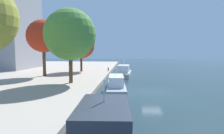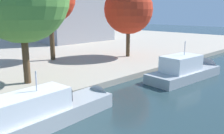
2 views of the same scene
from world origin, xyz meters
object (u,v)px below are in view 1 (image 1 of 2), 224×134
object	(u,v)px
motor_yacht_0	(105,134)
motor_yacht_2	(124,73)
tree_2	(68,34)
motor_yacht_1	(116,86)
tree_1	(43,35)
office_tower	(4,3)
tree_0	(80,45)
mooring_bollard_0	(108,69)

from	to	relation	value
motor_yacht_0	motor_yacht_2	xyz separation A→B (m)	(30.12, -0.53, -0.20)
motor_yacht_2	tree_2	distance (m)	17.01
motor_yacht_0	motor_yacht_1	bearing A→B (deg)	-1.98
tree_1	motor_yacht_2	bearing A→B (deg)	-68.42
tree_1	office_tower	distance (m)	25.52
motor_yacht_2	tree_0	distance (m)	12.42
tree_0	tree_2	distance (m)	16.15
motor_yacht_2	tree_2	xyz separation A→B (m)	(-13.12, 8.05, 7.24)
motor_yacht_1	mooring_bollard_0	size ratio (longest dim) A/B	12.67
motor_yacht_2	office_tower	world-z (taller)	office_tower
tree_2	motor_yacht_2	bearing A→B (deg)	-31.52
motor_yacht_0	tree_1	bearing A→B (deg)	28.26
motor_yacht_2	tree_2	world-z (taller)	tree_2
tree_0	office_tower	distance (m)	26.46
motor_yacht_0	tree_2	xyz separation A→B (m)	(17.00, 7.51, 7.04)
office_tower	motor_yacht_0	bearing A→B (deg)	-139.91
tree_0	tree_2	world-z (taller)	tree_2
motor_yacht_1	tree_1	world-z (taller)	tree_1
motor_yacht_0	tree_2	size ratio (longest dim) A/B	0.92
tree_0	tree_2	bearing A→B (deg)	-171.52
motor_yacht_2	office_tower	distance (m)	38.87
mooring_bollard_0	tree_0	size ratio (longest dim) A/B	0.09
motor_yacht_0	mooring_bollard_0	world-z (taller)	motor_yacht_0
motor_yacht_0	tree_2	bearing A→B (deg)	20.67
tree_2	tree_1	bearing A→B (deg)	45.50
tree_0	motor_yacht_0	bearing A→B (deg)	-163.28
tree_2	office_tower	distance (m)	35.13
mooring_bollard_0	tree_1	world-z (taller)	tree_1
motor_yacht_0	motor_yacht_2	size ratio (longest dim) A/B	1.02
motor_yacht_0	office_tower	bearing A→B (deg)	36.90
tree_0	tree_1	size ratio (longest dim) A/B	0.88
tree_0	office_tower	world-z (taller)	office_tower
office_tower	tree_1	bearing A→B (deg)	-129.45
motor_yacht_1	motor_yacht_2	bearing A→B (deg)	-7.40
motor_yacht_1	tree_1	xyz separation A→B (m)	(9.06, 14.41, 7.80)
motor_yacht_2	tree_0	xyz separation A→B (m)	(2.82, 10.42, 6.14)
motor_yacht_0	tree_0	bearing A→B (deg)	13.53
motor_yacht_0	tree_0	distance (m)	34.90
motor_yacht_1	tree_2	xyz separation A→B (m)	(1.97, 7.20, 7.30)
tree_0	tree_1	distance (m)	10.21
tree_1	tree_2	distance (m)	10.12
motor_yacht_2	tree_0	world-z (taller)	tree_0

